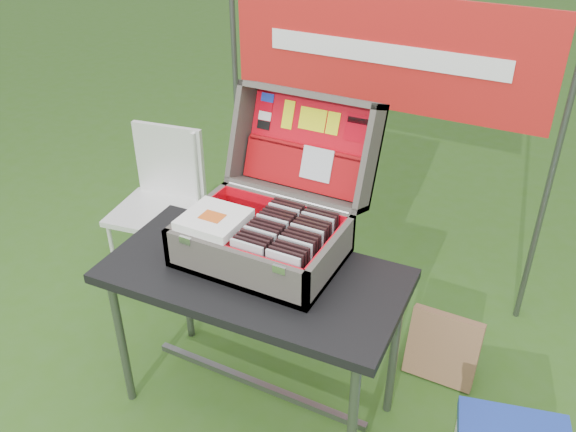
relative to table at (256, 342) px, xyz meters
The scene contains 91 objects.
ground 0.38m from the table, 33.74° to the left, with size 80.00×80.00×0.00m, color #2F5917.
table is the anchor object (origin of this frame).
table_top 0.35m from the table, ahead, with size 1.17×0.59×0.04m, color black.
table_leg_fl 0.58m from the table, 156.10° to the right, with size 0.04×0.04×0.69m, color #59595B.
table_leg_bl 0.58m from the table, 156.10° to the left, with size 0.04×0.04×0.69m, color #59595B.
table_leg_br 0.58m from the table, 23.90° to the left, with size 0.04×0.04×0.69m, color #59595B.
table_brace 0.25m from the table, 90.00° to the right, with size 1.02×0.03×0.03m, color #59595B.
suitcase 0.66m from the table, 96.39° to the left, with size 0.62×0.60×0.55m, color #565148, non-canonical shape.
suitcase_base_bottom 0.39m from the table, 100.33° to the left, with size 0.62×0.44×0.02m, color #565148.
suitcase_base_wall_front 0.46m from the table, 98.80° to the right, with size 0.62×0.02×0.17m, color #565148.
suitcase_base_wall_back 0.54m from the table, 93.28° to the left, with size 0.62×0.02×0.17m, color #565148.
suitcase_base_wall_left 0.56m from the table, 163.04° to the left, with size 0.02×0.44×0.17m, color #565148.
suitcase_base_wall_right 0.54m from the table, 18.93° to the left, with size 0.02×0.44×0.17m, color #565148.
suitcase_liner_floor 0.41m from the table, 100.33° to the left, with size 0.57×0.39×0.01m, color red.
suitcase_latch_left 0.58m from the table, 149.98° to the right, with size 0.05×0.01×0.03m, color silver.
suitcase_latch_right 0.57m from the table, 34.58° to the right, with size 0.05×0.01×0.03m, color silver.
suitcase_hinge 0.62m from the table, 93.16° to the left, with size 0.02×0.02×0.56m, color silver.
suitcase_lid_back 0.87m from the table, 91.86° to the left, with size 0.62×0.44×0.02m, color #565148.
suitcase_lid_rim_far 1.06m from the table, 91.84° to the left, with size 0.62×0.02×0.17m, color #565148.
suitcase_lid_rim_near 0.65m from the table, 92.51° to the left, with size 0.62×0.02×0.17m, color #565148.
suitcase_lid_rim_left 0.91m from the table, 123.76° to the left, with size 0.02×0.44×0.17m, color #565148.
suitcase_lid_rim_right 0.90m from the table, 59.28° to the left, with size 0.02×0.44×0.17m, color #565148.
suitcase_lid_liner 0.87m from the table, 91.91° to the left, with size 0.56×0.39×0.01m, color red.
suitcase_liner_wall_front 0.47m from the table, 100.14° to the right, with size 0.57×0.01×0.14m, color red.
suitcase_liner_wall_back 0.55m from the table, 93.45° to the left, with size 0.57×0.01×0.14m, color red.
suitcase_liner_wall_left 0.56m from the table, 162.24° to the left, with size 0.01×0.39×0.14m, color red.
suitcase_liner_wall_right 0.54m from the table, 19.93° to the left, with size 0.01×0.39×0.14m, color red.
suitcase_lid_pocket 0.76m from the table, 92.13° to the left, with size 0.55×0.18×0.03m, color #9C0A0E.
suitcase_pocket_edge 0.85m from the table, 92.03° to the left, with size 0.54×0.02×0.02m, color #9C0A0E.
suitcase_pocket_cd 0.79m from the table, 83.99° to the left, with size 0.14×0.14×0.01m, color silver.
lid_sticker_cc_a 1.05m from the table, 113.07° to the left, with size 0.06×0.04×0.00m, color #1933B2.
lid_sticker_cc_b 1.01m from the table, 113.57° to the left, with size 0.06×0.04×0.00m, color #C50011.
lid_sticker_cc_c 0.97m from the table, 114.10° to the left, with size 0.06×0.04×0.00m, color white.
lid_sticker_cc_d 0.94m from the table, 114.66° to the left, with size 0.06×0.04×0.00m, color black.
lid_card_neon_tall 0.98m from the table, 103.55° to the left, with size 0.05×0.12×0.00m, color #E8F112.
lid_card_neon_main 0.97m from the table, 91.81° to the left, with size 0.12×0.09×0.00m, color #E8F112.
lid_card_neon_small 0.97m from the table, 82.14° to the left, with size 0.06×0.09×0.00m, color #E8F112.
lid_sticker_band 0.98m from the table, 71.35° to the left, with size 0.11×0.11×0.00m, color #C50011.
lid_sticker_band_bar 1.01m from the table, 71.67° to the left, with size 0.10×0.02×0.00m, color black.
cd_left_0 0.48m from the table, 74.35° to the right, with size 0.14×0.01×0.16m, color silver.
cd_left_1 0.48m from the table, 67.58° to the right, with size 0.14×0.01×0.16m, color black.
cd_left_2 0.48m from the table, 51.92° to the right, with size 0.14×0.01×0.16m, color black.
cd_left_3 0.48m from the table, ahead, with size 0.14×0.01×0.16m, color black.
cd_left_4 0.48m from the table, 45.52° to the left, with size 0.14×0.01×0.16m, color silver.
cd_left_5 0.48m from the table, 65.21° to the left, with size 0.14×0.01×0.16m, color black.
cd_left_6 0.48m from the table, 73.20° to the left, with size 0.14×0.01×0.16m, color black.
cd_left_7 0.49m from the table, 77.36° to the left, with size 0.14×0.01×0.16m, color black.
cd_left_8 0.49m from the table, 79.89° to the left, with size 0.14×0.01×0.16m, color silver.
cd_left_9 0.50m from the table, 81.58° to the left, with size 0.14×0.01×0.16m, color black.
cd_left_10 0.50m from the table, 82.79° to the left, with size 0.14×0.01×0.16m, color black.
cd_left_11 0.51m from the table, 83.69° to the left, with size 0.14×0.01×0.16m, color black.
cd_left_12 0.52m from the table, 84.40° to the left, with size 0.14×0.01×0.16m, color silver.
cd_left_13 0.53m from the table, 84.96° to the left, with size 0.14×0.01×0.16m, color black.
cd_left_14 0.54m from the table, 85.42° to the left, with size 0.14×0.01×0.16m, color black.
cd_right_0 0.51m from the table, 23.95° to the right, with size 0.14×0.01×0.16m, color silver.
cd_right_1 0.51m from the table, 16.77° to the right, with size 0.14×0.01×0.16m, color black.
cd_right_2 0.51m from the table, ahead, with size 0.14×0.01×0.16m, color black.
cd_right_3 0.51m from the table, ahead, with size 0.14×0.01×0.16m, color black.
cd_right_4 0.51m from the table, ahead, with size 0.14×0.01×0.16m, color silver.
cd_right_5 0.51m from the table, 15.07° to the left, with size 0.14×0.01×0.16m, color black.
cd_right_6 0.51m from the table, 22.39° to the left, with size 0.14×0.01×0.16m, color black.
cd_right_7 0.51m from the table, 29.02° to the left, with size 0.14×0.01×0.16m, color black.
cd_right_8 0.52m from the table, 34.89° to the left, with size 0.14×0.01×0.16m, color silver.
cd_right_9 0.52m from the table, 40.03° to the left, with size 0.14×0.01×0.16m, color black.
cd_right_10 0.53m from the table, 44.50° to the left, with size 0.14×0.01×0.16m, color black.
cd_right_11 0.54m from the table, 48.38° to the left, with size 0.14×0.01×0.16m, color black.
cd_right_12 0.55m from the table, 51.74° to the left, with size 0.14×0.01×0.16m, color silver.
cd_right_13 0.56m from the table, 54.67° to the left, with size 0.14×0.01×0.16m, color black.
cd_right_14 0.57m from the table, 57.23° to the left, with size 0.14×0.01×0.16m, color black.
songbook_0 0.56m from the table, behind, with size 0.23×0.23×0.01m, color white.
songbook_1 0.57m from the table, behind, with size 0.23×0.23×0.01m, color white.
songbook_2 0.57m from the table, behind, with size 0.23×0.23×0.01m, color white.
songbook_3 0.58m from the table, behind, with size 0.23×0.23×0.01m, color white.
songbook_4 0.58m from the table, behind, with size 0.23×0.23×0.01m, color white.
songbook_5 0.59m from the table, behind, with size 0.23×0.23×0.01m, color white.
songbook_6 0.59m from the table, behind, with size 0.23×0.23×0.01m, color white.
songbook_graphic 0.60m from the table, behind, with size 0.09×0.07×0.00m, color #D85919.
chair 1.10m from the table, 150.41° to the left, with size 0.40×0.44×0.88m, color silver, non-canonical shape.
chair_seat 1.10m from the table, 150.41° to the left, with size 0.40×0.40×0.03m, color silver.
chair_backrest 1.24m from the table, 142.48° to the left, with size 0.40×0.03×0.42m, color silver.
chair_leg_fl 1.19m from the table, 161.75° to the left, with size 0.02×0.02×0.45m, color silver.
chair_leg_fr 0.88m from the table, 154.65° to the left, with size 0.02×0.02×0.45m, color silver.
chair_leg_bl 1.34m from the table, 147.65° to the left, with size 0.02×0.02×0.45m, color silver.
chair_leg_br 1.07m from the table, 137.70° to the left, with size 0.02×0.02×0.45m, color silver.
chair_upright_left 1.37m from the table, 146.92° to the left, with size 0.02×0.02×0.42m, color silver.
chair_upright_right 1.11m from the table, 136.91° to the left, with size 0.02×0.02×0.42m, color silver.
cardboard_box 0.89m from the table, 38.66° to the left, with size 0.32×0.05×0.34m, color brown.
banner_post_left 1.47m from the table, 123.81° to the left, with size 0.03×0.03×1.70m, color #59595B.
banner_post_right 1.56m from the table, 51.15° to the left, with size 0.03×0.03×1.70m, color #59595B.
banner 1.48m from the table, 86.08° to the left, with size 1.60×0.01×0.55m, color #AE1715.
banner_text 1.47m from the table, 86.04° to the left, with size 1.20×0.00×0.10m, color white.
Camera 1 is at (0.91, -1.68, 2.15)m, focal length 38.00 mm.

